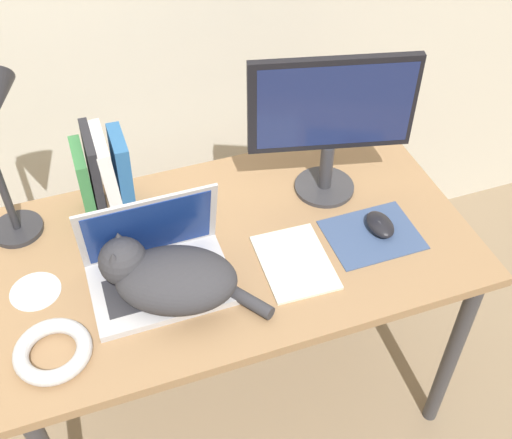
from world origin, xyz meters
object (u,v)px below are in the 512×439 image
Objects in this scene: cable_coil at (53,351)px; notepad at (295,262)px; cat at (167,276)px; cd_disc at (35,291)px; laptop at (158,267)px; external_monitor at (331,118)px; computer_mouse at (380,224)px; book_row at (104,177)px.

notepad is (0.59, 0.07, -0.01)m from cable_coil.
cd_disc is at bearing 159.01° from cat.
cd_disc is at bearing 167.90° from laptop.
cable_coil reaches higher than cd_disc.
notepad is at bearing -11.19° from cd_disc.
external_monitor reaches higher than notepad.
computer_mouse is 0.25m from notepad.
laptop is 0.79× the size of external_monitor.
laptop reaches higher than cat.
cd_disc is (-0.61, 0.12, -0.00)m from notepad.
external_monitor is (0.51, 0.17, 0.19)m from laptop.
book_row is (-0.64, 0.30, 0.10)m from computer_mouse.
cable_coil is (-0.20, -0.41, -0.10)m from book_row.
external_monitor is 0.30m from computer_mouse.
cable_coil is at bearing -172.79° from notepad.
laptop is 0.58m from computer_mouse.
computer_mouse is 0.58× the size of cable_coil.
notepad is (0.39, -0.34, -0.11)m from book_row.
laptop is 0.30m from book_row.
book_row is at bearing 139.29° from notepad.
external_monitor is 3.47× the size of cd_disc.
cat is 0.29m from cable_coil.
external_monitor is (0.49, 0.22, 0.17)m from cat.
external_monitor is at bearing 7.79° from cd_disc.
external_monitor reaches higher than laptop.
cable_coil is 0.20m from cd_disc.
cat is at bearing -77.66° from laptop.
cd_disc is at bearing 168.81° from notepad.
computer_mouse is 0.87m from cd_disc.
cd_disc is (-0.22, -0.22, -0.12)m from book_row.
notepad is at bearing -40.71° from book_row.
cable_coil is at bearing -158.47° from external_monitor.
cat is 3.68× the size of computer_mouse.
cat is 0.34m from book_row.
laptop is 0.33m from notepad.
cat is 0.87× the size of external_monitor.
cat is 1.42× the size of book_row.
cable_coil is (-0.27, -0.13, -0.03)m from laptop.
cd_disc is at bearing -135.31° from book_row.
notepad is at bearing -172.10° from computer_mouse.
computer_mouse reaches higher than notepad.
cat is at bearing -177.17° from computer_mouse.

